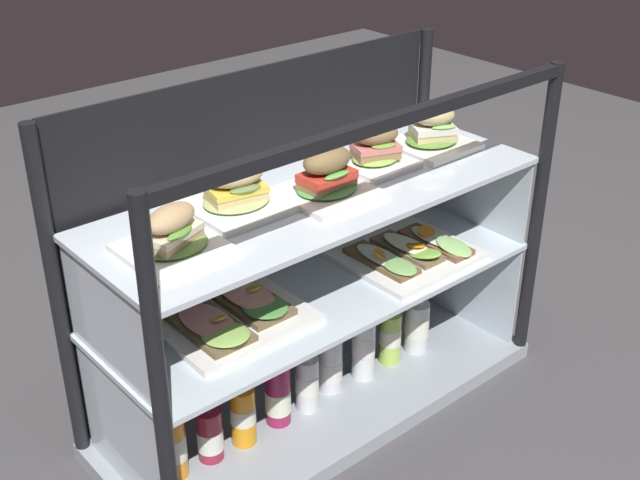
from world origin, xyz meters
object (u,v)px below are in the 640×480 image
object	(u,v)px
juice_bottle_tucked_behind	(243,413)
juice_bottle_front_left_end	(278,392)
juice_bottle_near_post	(172,442)
juice_bottle_front_right_end	(390,335)
plated_roll_sandwich_near_right_corner	(236,194)
juice_bottle_front_fourth	(307,381)
juice_bottle_front_second	(330,362)
open_sandwich_tray_far_right	(409,252)
plated_roll_sandwich_far_right	(173,237)
open_sandwich_tray_far_left	(231,313)
juice_bottle_back_center	(364,343)
juice_bottle_back_left	(210,434)
plated_roll_sandwich_center	(327,179)
plated_roll_sandwich_near_left_corner	(376,151)
juice_bottle_front_middle	(417,324)
plated_roll_sandwich_mid_left	(433,133)

from	to	relation	value
juice_bottle_tucked_behind	juice_bottle_front_left_end	bearing A→B (deg)	2.47
juice_bottle_near_post	juice_bottle_front_right_end	world-z (taller)	juice_bottle_near_post
plated_roll_sandwich_near_right_corner	juice_bottle_front_fourth	size ratio (longest dim) A/B	1.00
juice_bottle_near_post	juice_bottle_front_second	world-z (taller)	juice_bottle_near_post
open_sandwich_tray_far_right	juice_bottle_front_left_end	size ratio (longest dim) A/B	1.51
plated_roll_sandwich_far_right	open_sandwich_tray_far_left	world-z (taller)	plated_roll_sandwich_far_right
juice_bottle_back_center	juice_bottle_back_left	bearing A→B (deg)	179.57
open_sandwich_tray_far_right	juice_bottle_front_left_end	bearing A→B (deg)	177.06
juice_bottle_back_left	juice_bottle_front_right_end	world-z (taller)	juice_bottle_front_right_end
open_sandwich_tray_far_left	juice_bottle_back_left	size ratio (longest dim) A/B	1.84
juice_bottle_near_post	juice_bottle_front_second	xyz separation A→B (m)	(0.49, 0.01, -0.01)
juice_bottle_near_post	juice_bottle_back_center	world-z (taller)	juice_bottle_back_center
juice_bottle_back_center	juice_bottle_near_post	bearing A→B (deg)	179.05
juice_bottle_back_left	juice_bottle_front_right_end	size ratio (longest dim) A/B	0.84
plated_roll_sandwich_center	plated_roll_sandwich_far_right	bearing A→B (deg)	-179.47
juice_bottle_front_right_end	juice_bottle_near_post	bearing A→B (deg)	179.32
juice_bottle_front_second	juice_bottle_front_right_end	world-z (taller)	juice_bottle_front_second
plated_roll_sandwich_near_left_corner	juice_bottle_tucked_behind	world-z (taller)	plated_roll_sandwich_near_left_corner
juice_bottle_front_second	juice_bottle_front_middle	world-z (taller)	juice_bottle_front_second
plated_roll_sandwich_mid_left	juice_bottle_near_post	xyz separation A→B (m)	(-0.88, -0.04, -0.54)
plated_roll_sandwich_near_right_corner	juice_bottle_near_post	world-z (taller)	plated_roll_sandwich_near_right_corner
plated_roll_sandwich_mid_left	plated_roll_sandwich_near_right_corner	bearing A→B (deg)	177.14
plated_roll_sandwich_center	plated_roll_sandwich_mid_left	distance (m)	0.42
juice_bottle_front_second	juice_bottle_front_right_end	size ratio (longest dim) A/B	1.02
juice_bottle_near_post	juice_bottle_front_right_end	size ratio (longest dim) A/B	1.09
juice_bottle_back_left	plated_roll_sandwich_near_right_corner	bearing A→B (deg)	24.48
juice_bottle_back_left	juice_bottle_front_fourth	size ratio (longest dim) A/B	0.89
juice_bottle_tucked_behind	plated_roll_sandwich_center	bearing A→B (deg)	1.14
plated_roll_sandwich_near_left_corner	open_sandwich_tray_far_right	world-z (taller)	plated_roll_sandwich_near_left_corner
juice_bottle_back_left	juice_bottle_front_middle	distance (m)	0.71
plated_roll_sandwich_mid_left	plated_roll_sandwich_near_left_corner	bearing A→B (deg)	177.57
plated_roll_sandwich_near_right_corner	juice_bottle_front_right_end	xyz separation A→B (m)	(0.44, -0.08, -0.54)
juice_bottle_near_post	juice_bottle_tucked_behind	size ratio (longest dim) A/B	1.16
juice_bottle_front_left_end	plated_roll_sandwich_mid_left	bearing A→B (deg)	4.53
plated_roll_sandwich_near_right_corner	plated_roll_sandwich_center	world-z (taller)	plated_roll_sandwich_center
juice_bottle_front_second	plated_roll_sandwich_near_right_corner	bearing A→B (deg)	165.29
plated_roll_sandwich_near_left_corner	juice_bottle_front_second	size ratio (longest dim) A/B	0.78
plated_roll_sandwich_far_right	juice_bottle_back_center	distance (m)	0.76
juice_bottle_front_left_end	juice_bottle_back_center	distance (m)	0.30
plated_roll_sandwich_near_right_corner	plated_roll_sandwich_mid_left	world-z (taller)	plated_roll_sandwich_mid_left
juice_bottle_near_post	juice_bottle_front_fourth	xyz separation A→B (m)	(0.40, -0.02, -0.01)
plated_roll_sandwich_far_right	plated_roll_sandwich_near_left_corner	world-z (taller)	plated_roll_sandwich_near_left_corner
plated_roll_sandwich_far_right	plated_roll_sandwich_near_right_corner	distance (m)	0.23
plated_roll_sandwich_center	juice_bottle_front_fourth	world-z (taller)	plated_roll_sandwich_center
plated_roll_sandwich_mid_left	juice_bottle_tucked_behind	size ratio (longest dim) A/B	0.98
plated_roll_sandwich_near_right_corner	juice_bottle_front_middle	distance (m)	0.77
juice_bottle_back_left	juice_bottle_front_middle	bearing A→B (deg)	-1.00
plated_roll_sandwich_center	open_sandwich_tray_far_right	size ratio (longest dim) A/B	0.61
plated_roll_sandwich_near_left_corner	juice_bottle_back_center	bearing A→B (deg)	-144.17
juice_bottle_front_second	juice_bottle_front_fourth	bearing A→B (deg)	-166.58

